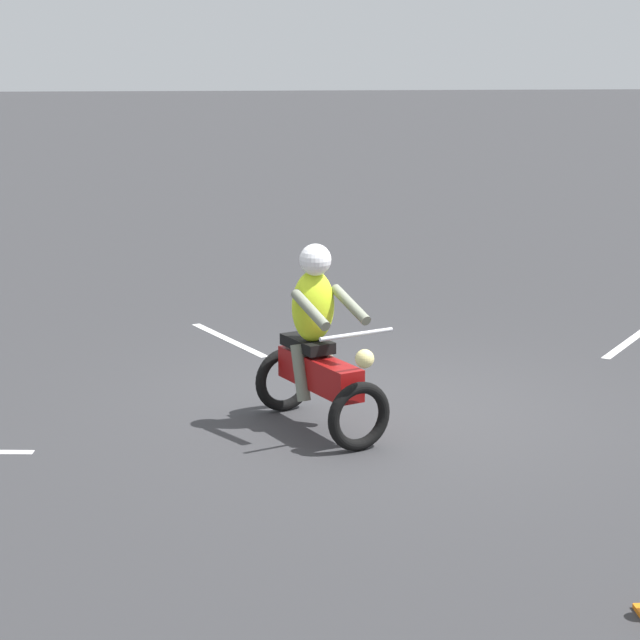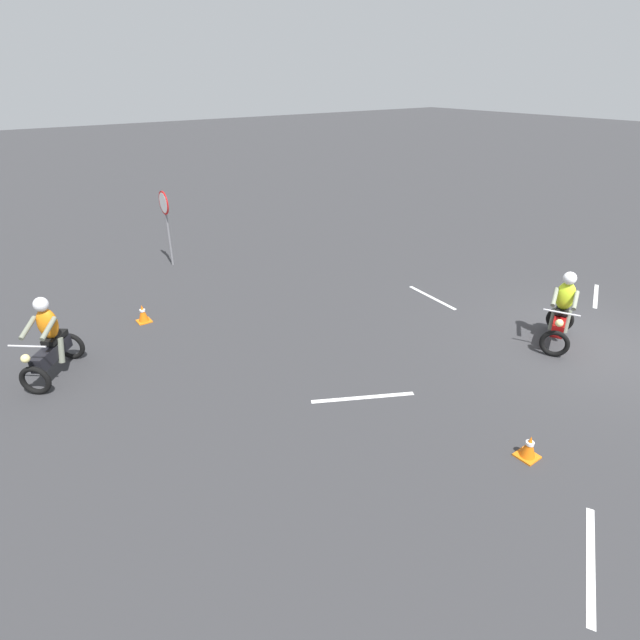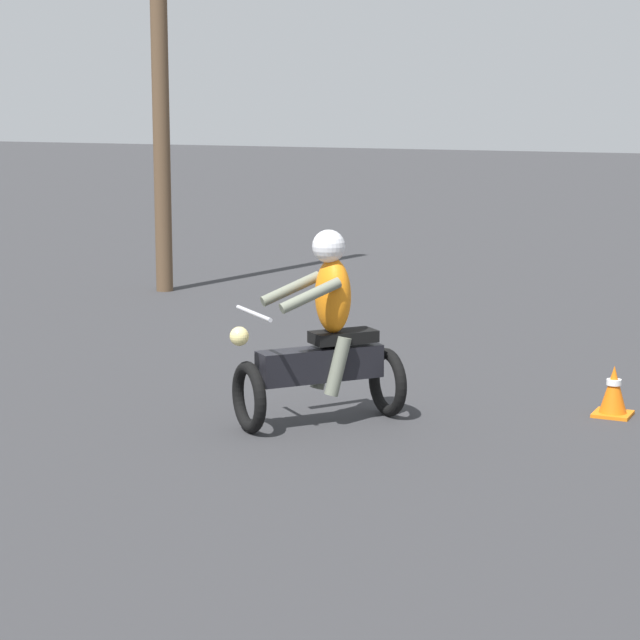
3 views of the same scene
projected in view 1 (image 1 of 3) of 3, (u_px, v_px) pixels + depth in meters
The scene contains 4 objects.
ground_plane at pixel (381, 409), 11.65m from camera, with size 120.00×120.00×0.00m, color #333335.
motorcycle_rider_foreground at pixel (318, 350), 10.93m from camera, with size 1.16×1.52×1.66m.
lane_stripe_sw at pixel (632, 339), 14.25m from camera, with size 0.10×1.97×0.01m, color silver.
lane_stripe_se at pixel (228, 340), 14.23m from camera, with size 0.10×1.78×0.01m, color silver.
Camera 1 is at (1.42, 11.08, 3.48)m, focal length 70.00 mm.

